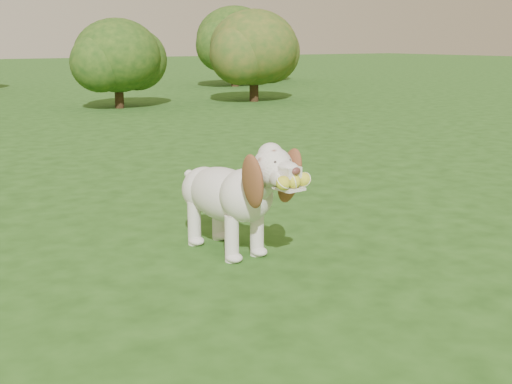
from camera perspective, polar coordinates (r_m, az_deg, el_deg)
ground at (r=4.02m, az=-4.56°, el=-3.93°), size 80.00×80.00×0.00m
dog at (r=3.59m, az=-2.06°, el=0.03°), size 0.40×1.05×0.68m
shrub_c at (r=11.73m, az=-12.23°, el=11.77°), size 1.51×1.51×1.57m
shrub_f at (r=16.95m, az=-1.90°, el=13.42°), size 1.97×1.97×2.04m
shrub_d at (r=12.76m, az=-0.18°, el=12.73°), size 1.71×1.71×1.77m
shrub_h at (r=19.05m, az=0.84°, el=12.97°), size 1.73×1.73×1.79m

